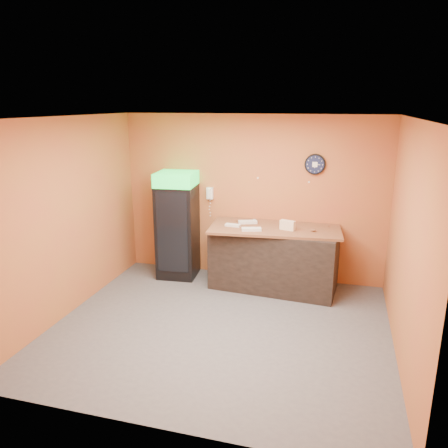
% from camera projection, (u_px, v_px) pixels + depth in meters
% --- Properties ---
extents(floor, '(4.50, 4.50, 0.00)m').
position_uv_depth(floor, '(220.00, 328.00, 5.97)').
color(floor, '#47474C').
rests_on(floor, ground).
extents(back_wall, '(4.50, 0.02, 2.80)m').
position_uv_depth(back_wall, '(252.00, 198.00, 7.46)').
color(back_wall, '#AA6930').
rests_on(back_wall, floor).
extents(left_wall, '(0.02, 4.00, 2.80)m').
position_uv_depth(left_wall, '(67.00, 218.00, 6.17)').
color(left_wall, '#AA6930').
rests_on(left_wall, floor).
extents(right_wall, '(0.02, 4.00, 2.80)m').
position_uv_depth(right_wall, '(408.00, 244.00, 5.03)').
color(right_wall, '#AA6930').
rests_on(right_wall, floor).
extents(ceiling, '(4.50, 4.00, 0.02)m').
position_uv_depth(ceiling, '(220.00, 118.00, 5.22)').
color(ceiling, white).
rests_on(ceiling, back_wall).
extents(beverage_cooler, '(0.70, 0.71, 1.84)m').
position_uv_depth(beverage_cooler, '(177.00, 227.00, 7.54)').
color(beverage_cooler, black).
rests_on(beverage_cooler, floor).
extents(prep_counter, '(2.07, 1.04, 1.00)m').
position_uv_depth(prep_counter, '(274.00, 259.00, 7.16)').
color(prep_counter, black).
rests_on(prep_counter, floor).
extents(wall_clock, '(0.33, 0.06, 0.33)m').
position_uv_depth(wall_clock, '(315.00, 164.00, 7.00)').
color(wall_clock, black).
rests_on(wall_clock, back_wall).
extents(wall_phone, '(0.11, 0.10, 0.20)m').
position_uv_depth(wall_phone, '(210.00, 193.00, 7.58)').
color(wall_phone, white).
rests_on(wall_phone, back_wall).
extents(butcher_paper, '(2.15, 1.17, 0.04)m').
position_uv_depth(butcher_paper, '(275.00, 228.00, 7.02)').
color(butcher_paper, brown).
rests_on(butcher_paper, prep_counter).
extents(sub_roll_stack, '(0.25, 0.15, 0.15)m').
position_uv_depth(sub_roll_stack, '(287.00, 225.00, 6.84)').
color(sub_roll_stack, beige).
rests_on(sub_roll_stack, butcher_paper).
extents(wrapped_sandwich_left, '(0.26, 0.12, 0.04)m').
position_uv_depth(wrapped_sandwich_left, '(233.00, 225.00, 7.05)').
color(wrapped_sandwich_left, beige).
rests_on(wrapped_sandwich_left, butcher_paper).
extents(wrapped_sandwich_mid, '(0.33, 0.20, 0.04)m').
position_uv_depth(wrapped_sandwich_mid, '(251.00, 229.00, 6.81)').
color(wrapped_sandwich_mid, beige).
rests_on(wrapped_sandwich_mid, butcher_paper).
extents(wrapped_sandwich_right, '(0.33, 0.21, 0.04)m').
position_uv_depth(wrapped_sandwich_right, '(248.00, 222.00, 7.22)').
color(wrapped_sandwich_right, beige).
rests_on(wrapped_sandwich_right, butcher_paper).
extents(kitchen_tool, '(0.07, 0.07, 0.07)m').
position_uv_depth(kitchen_tool, '(255.00, 221.00, 7.27)').
color(kitchen_tool, silver).
rests_on(kitchen_tool, butcher_paper).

